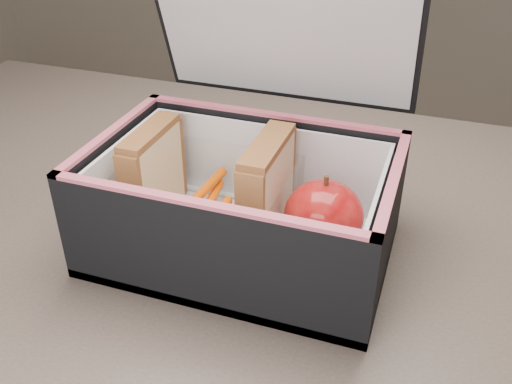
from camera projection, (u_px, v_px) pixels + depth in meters
kitchen_table at (226, 312)px, 0.63m from camera, size 1.20×0.80×0.75m
lunch_bag at (244, 196)px, 0.55m from camera, size 0.28×0.25×0.28m
plastic_tub at (209, 198)px, 0.57m from camera, size 0.16×0.12×0.07m
sandwich_left at (153, 173)px, 0.58m from camera, size 0.02×0.09×0.10m
sandwich_right at (267, 191)px, 0.54m from camera, size 0.03×0.09×0.11m
carrot_sticks at (210, 217)px, 0.57m from camera, size 0.04×0.13×0.03m
paper_napkin at (326, 246)px, 0.55m from camera, size 0.10×0.10×0.01m
red_apple at (324, 216)px, 0.53m from camera, size 0.08×0.08×0.08m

